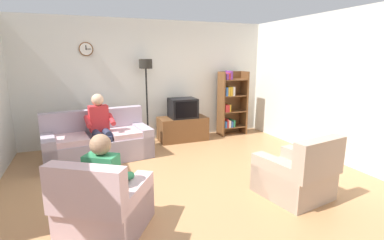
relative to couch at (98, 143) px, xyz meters
name	(u,v)px	position (x,y,z in m)	size (l,w,h in m)	color
ground_plane	(193,183)	(1.27, -1.66, -0.31)	(12.00, 12.00, 0.00)	#B27F51
back_wall_assembly	(150,81)	(1.27, 1.00, 1.04)	(6.20, 0.17, 2.70)	silver
right_wall	(341,88)	(4.13, -1.66, 1.04)	(0.12, 5.80, 2.70)	silver
couch	(98,143)	(0.00, 0.00, 0.00)	(2.00, 1.12, 0.90)	#A899A8
tv_stand	(183,129)	(1.90, 0.59, -0.04)	(1.10, 0.56, 0.54)	brown
tv	(183,108)	(1.90, 0.57, 0.45)	(0.60, 0.49, 0.44)	black
bookshelf	(230,103)	(3.17, 0.66, 0.48)	(0.68, 0.36, 1.57)	brown
floor_lamp	(146,78)	(1.11, 0.69, 1.14)	(0.28, 0.28, 1.85)	black
armchair_near_window	(105,208)	(-0.08, -2.47, -0.02)	(1.15, 1.17, 0.90)	beige
armchair_near_bookshelf	(296,176)	(2.43, -2.56, -0.02)	(0.94, 1.00, 0.90)	tan
person_on_couch	(100,124)	(0.05, -0.11, 0.39)	(0.55, 0.57, 1.24)	red
person_in_left_armchair	(107,178)	(-0.04, -2.40, 0.29)	(0.61, 0.64, 1.12)	#338C59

